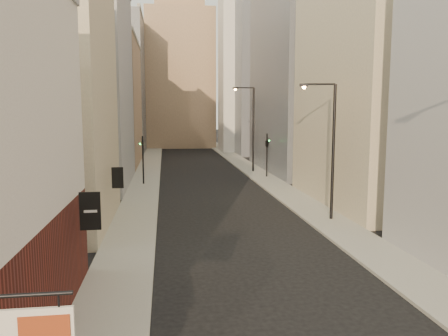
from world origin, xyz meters
TOP-DOWN VIEW (x-y plane):
  - sidewalk_left at (-6.50, 55.00)m, footprint 3.00×140.00m
  - sidewalk_right at (6.50, 55.00)m, footprint 3.00×140.00m
  - left_bldg_beige at (-12.00, 26.00)m, footprint 8.00×12.00m
  - left_bldg_grey at (-12.00, 42.00)m, footprint 8.00×16.00m
  - left_bldg_tan at (-12.00, 60.00)m, footprint 8.00×18.00m
  - left_bldg_wingrid at (-12.00, 80.00)m, footprint 8.00×20.00m
  - right_bldg_beige at (12.00, 30.00)m, footprint 8.00×16.00m
  - right_bldg_wingrid at (12.00, 50.00)m, footprint 8.00×20.00m
  - highrise at (18.00, 78.00)m, footprint 21.00×23.00m
  - clock_tower at (-1.00, 92.00)m, footprint 14.00×14.00m
  - white_tower at (10.00, 78.00)m, footprint 8.00×8.00m
  - streetlamp_mid at (6.58, 24.90)m, footprint 2.42×0.63m
  - streetlamp_far at (6.07, 49.19)m, footprint 2.71×0.44m
  - traffic_light_left at (-6.60, 41.41)m, footprint 0.61×0.55m
  - traffic_light_right at (6.97, 44.65)m, footprint 0.74×0.74m

SIDE VIEW (x-z plane):
  - sidewalk_left at x=-6.50m, z-range 0.00..0.15m
  - sidewalk_right at x=6.50m, z-range 0.00..0.15m
  - traffic_light_left at x=-6.60m, z-range 1.18..6.18m
  - traffic_light_right at x=6.97m, z-range 1.38..6.38m
  - streetlamp_mid at x=6.58m, z-range 0.66..9.95m
  - streetlamp_far at x=6.07m, z-range 0.74..11.08m
  - left_bldg_beige at x=-12.00m, z-range 0.00..16.00m
  - left_bldg_tan at x=-12.00m, z-range 0.00..17.00m
  - left_bldg_grey at x=-12.00m, z-range 0.00..20.00m
  - right_bldg_beige at x=12.00m, z-range 0.00..20.00m
  - left_bldg_wingrid at x=-12.00m, z-range 0.00..24.00m
  - right_bldg_wingrid at x=12.00m, z-range 0.00..26.00m
  - clock_tower at x=-1.00m, z-range -4.82..40.08m
  - white_tower at x=10.00m, z-range -2.14..39.36m
  - highrise at x=18.00m, z-range 0.06..51.26m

